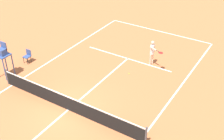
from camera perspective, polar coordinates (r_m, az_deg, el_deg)
ground_plane at (r=16.85m, az=-8.45°, el=-7.60°), size 60.00×60.00×0.00m
court_lines at (r=16.85m, az=-8.45°, el=-7.59°), size 9.12×24.73×0.01m
tennis_net at (r=16.54m, az=-8.59°, el=-6.28°), size 9.72×0.10×1.07m
player_serving at (r=20.30m, az=7.82°, el=3.67°), size 1.20×0.97×1.82m
tennis_ball at (r=19.67m, az=3.32°, el=-0.67°), size 0.07×0.07×0.07m
umpire_chair at (r=19.86m, az=-20.30°, el=2.82°), size 0.80×0.80×2.41m
courtside_chair_mid at (r=21.52m, az=-15.99°, el=2.70°), size 0.44×0.46×0.95m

